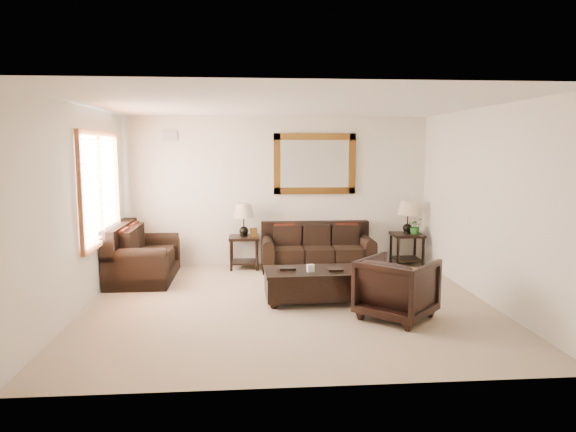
{
  "coord_description": "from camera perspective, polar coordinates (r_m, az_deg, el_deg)",
  "views": [
    {
      "loc": [
        -0.55,
        -6.84,
        2.12
      ],
      "look_at": [
        0.04,
        0.6,
        1.14
      ],
      "focal_mm": 32.0,
      "sensor_mm": 36.0,
      "label": 1
    }
  ],
  "objects": [
    {
      "name": "loveseat",
      "position": [
        8.75,
        -16.11,
        -4.6
      ],
      "size": [
        0.96,
        1.62,
        0.91
      ],
      "rotation": [
        0.0,
        0.0,
        1.57
      ],
      "color": "black",
      "rests_on": "room"
    },
    {
      "name": "air_vent",
      "position": [
        9.41,
        -12.96,
        8.68
      ],
      "size": [
        0.25,
        0.02,
        0.18
      ],
      "primitive_type": "cube",
      "color": "#999999",
      "rests_on": "room"
    },
    {
      "name": "window",
      "position": [
        8.05,
        -20.07,
        2.95
      ],
      "size": [
        0.07,
        1.96,
        1.66
      ],
      "color": "white",
      "rests_on": "room"
    },
    {
      "name": "room",
      "position": [
        6.9,
        0.04,
        1.05
      ],
      "size": [
        5.51,
        5.01,
        2.71
      ],
      "color": "gray",
      "rests_on": "ground"
    },
    {
      "name": "mirror",
      "position": [
        9.39,
        3.0,
        5.81
      ],
      "size": [
        1.5,
        0.06,
        1.1
      ],
      "color": "#4E2C0F",
      "rests_on": "room"
    },
    {
      "name": "armchair",
      "position": [
        6.62,
        12.04,
        -7.54
      ],
      "size": [
        1.13,
        1.13,
        0.85
      ],
      "primitive_type": "imported",
      "rotation": [
        0.0,
        0.0,
        2.39
      ],
      "color": "black",
      "rests_on": "floor"
    },
    {
      "name": "potted_plant",
      "position": [
        9.53,
        13.98,
        -1.28
      ],
      "size": [
        0.36,
        0.38,
        0.24
      ],
      "primitive_type": "imported",
      "rotation": [
        0.0,
        0.0,
        -0.34
      ],
      "color": "#235D20",
      "rests_on": "end_table_right"
    },
    {
      "name": "end_table_right",
      "position": [
        9.58,
        13.14,
        -0.8
      ],
      "size": [
        0.54,
        0.54,
        1.19
      ],
      "color": "black",
      "rests_on": "room"
    },
    {
      "name": "coffee_table",
      "position": [
        7.19,
        2.8,
        -7.33
      ],
      "size": [
        1.36,
        0.76,
        0.57
      ],
      "rotation": [
        0.0,
        0.0,
        0.03
      ],
      "color": "black",
      "rests_on": "room"
    },
    {
      "name": "end_table_left",
      "position": [
        9.13,
        -4.92,
        -1.12
      ],
      "size": [
        0.53,
        0.53,
        1.17
      ],
      "color": "black",
      "rests_on": "room"
    },
    {
      "name": "sofa",
      "position": [
        9.21,
        3.23,
        -3.99
      ],
      "size": [
        1.97,
        0.85,
        0.81
      ],
      "color": "black",
      "rests_on": "room"
    }
  ]
}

